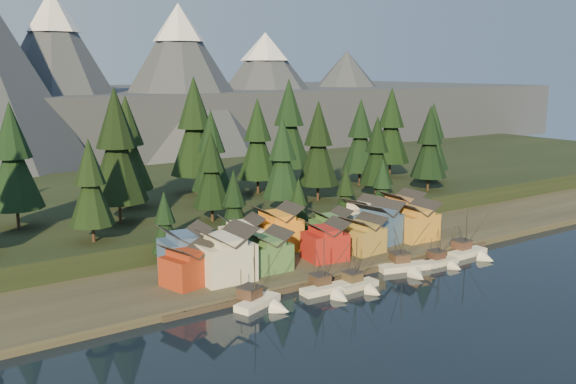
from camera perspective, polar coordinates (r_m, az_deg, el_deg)
ground at (r=117.33m, az=10.46°, el=-9.37°), size 500.00×500.00×0.00m
shore_strip at (r=146.53m, az=-0.67°, el=-4.74°), size 400.00×50.00×1.50m
hillside at (r=188.42m, az=-9.20°, el=-0.63°), size 420.00×100.00×6.00m
dock at (r=128.62m, az=5.23°, el=-7.16°), size 80.00×4.00×1.00m
mountain_ridge at (r=300.39m, az=-20.39°, el=7.55°), size 560.00×190.00×90.00m
boat_1 at (r=111.14m, az=-2.30°, el=-9.04°), size 10.02×10.63×12.14m
boat_2 at (r=117.72m, az=3.66°, el=-8.05°), size 9.93×10.72×11.15m
boat_3 at (r=120.45m, az=6.55°, el=-7.65°), size 8.55×9.26×10.68m
boat_4 at (r=131.91m, az=10.56°, el=-6.06°), size 11.49×11.99×12.00m
boat_5 at (r=137.61m, az=13.75°, el=-5.53°), size 7.89×8.56×10.28m
boat_6 at (r=145.41m, az=16.04°, el=-4.66°), size 9.83×10.69×11.90m
house_front_0 at (r=118.52m, az=-8.99°, el=-6.25°), size 9.40×9.09×7.84m
house_front_1 at (r=120.15m, az=-5.72°, el=-5.33°), size 9.95×9.57×10.10m
house_front_2 at (r=125.82m, az=-1.90°, el=-5.09°), size 8.28×8.34×7.85m
house_front_3 at (r=132.51m, az=3.32°, el=-4.21°), size 9.05×8.74×8.11m
house_front_4 at (r=138.69m, az=6.66°, el=-3.68°), size 7.89×8.45×7.65m
house_front_5 at (r=145.43m, az=8.09°, el=-2.65°), size 10.23×9.56×9.43m
house_front_6 at (r=150.45m, az=11.23°, el=-2.41°), size 9.17×8.70×8.85m
house_back_0 at (r=124.39m, az=-9.18°, el=-5.03°), size 9.47×9.16×9.40m
house_back_1 at (r=133.43m, az=-4.15°, el=-3.96°), size 9.16×9.24×8.78m
house_back_2 at (r=138.74m, az=-0.99°, el=-3.12°), size 9.94×9.25×9.83m
house_back_3 at (r=143.68m, az=3.81°, el=-3.05°), size 8.81×8.09×7.96m
house_back_4 at (r=152.62m, az=6.76°, el=-2.09°), size 9.04×8.76×8.85m
house_back_5 at (r=159.04m, az=10.07°, el=-1.56°), size 8.87×8.97×9.33m
tree_hill_1 at (r=149.12m, az=-23.23°, el=2.64°), size 11.87×11.87×27.66m
tree_hill_2 at (r=132.91m, az=-17.14°, el=0.53°), size 9.00×9.00×20.97m
tree_hill_3 at (r=146.53m, az=-14.97°, el=3.66°), size 13.13×13.13×30.58m
tree_hill_4 at (r=163.40m, az=-14.09°, el=3.93°), size 12.04×12.04×28.05m
tree_hill_5 at (r=145.33m, az=-6.83°, el=1.79°), size 8.97×8.97×20.90m
tree_hill_6 at (r=161.88m, az=-6.82°, el=3.41°), size 10.47×10.47×24.40m
tree_hill_7 at (r=152.59m, az=-0.50°, el=2.80°), size 10.00×10.00×23.29m
tree_hill_8 at (r=176.66m, az=-2.72°, el=4.48°), size 11.38×11.38×26.51m
tree_hill_9 at (r=167.28m, az=2.71°, el=4.08°), size 11.29×11.29×26.29m
tree_hill_10 at (r=191.78m, az=0.08°, el=5.82°), size 13.50×13.50×31.45m
tree_hill_11 at (r=173.97m, az=7.91°, el=3.46°), size 9.42×9.42×21.95m
tree_hill_12 at (r=190.87m, az=6.45°, el=4.78°), size 11.04×11.04×25.72m
tree_hill_13 at (r=185.02m, az=12.47°, el=4.14°), size 10.40×10.40×24.22m
tree_hill_14 at (r=207.21m, az=9.15°, el=5.62°), size 12.25×12.25×28.53m
tree_hill_15 at (r=178.25m, az=-8.28°, el=5.48°), size 13.91×13.91×32.40m
tree_hill_17 at (r=200.53m, az=12.73°, el=4.63°), size 10.37×10.37×24.17m
tree_shore_0 at (r=131.24m, az=-10.89°, el=-2.81°), size 6.38×6.38×14.86m
tree_shore_1 at (r=137.85m, az=-4.82°, el=-1.29°), size 7.66×7.66×17.84m
tree_shore_2 at (r=147.24m, az=0.94°, el=-1.24°), size 6.12×6.12×14.26m
tree_shore_3 at (r=155.45m, az=5.14°, el=-0.30°), size 6.80×6.80×15.84m
tree_shore_4 at (r=163.18m, az=8.39°, el=0.31°), size 7.13×7.13×16.61m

